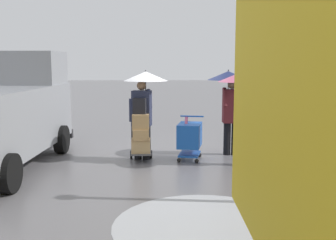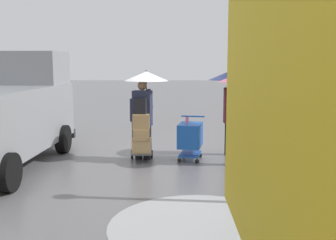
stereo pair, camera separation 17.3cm
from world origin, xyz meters
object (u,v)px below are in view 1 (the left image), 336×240
at_px(pedestrian_pink_side, 230,93).
at_px(pedestrian_white_side, 144,94).
at_px(hand_dolly_boxes, 141,135).
at_px(pedestrian_black_side, 243,96).
at_px(shopping_cart_vendor, 190,136).

bearing_deg(pedestrian_pink_side, pedestrian_white_side, 13.22).
relative_size(hand_dolly_boxes, pedestrian_black_side, 0.61).
bearing_deg(shopping_cart_vendor, pedestrian_pink_side, -152.38).
xyz_separation_m(pedestrian_pink_side, pedestrian_black_side, (-0.12, 1.06, 0.00)).
height_order(pedestrian_pink_side, pedestrian_white_side, same).
bearing_deg(pedestrian_black_side, pedestrian_white_side, -13.94).
bearing_deg(pedestrian_pink_side, hand_dolly_boxes, 17.37).
relative_size(shopping_cart_vendor, pedestrian_pink_side, 0.49).
bearing_deg(hand_dolly_boxes, pedestrian_white_side, -109.21).
distance_m(shopping_cart_vendor, hand_dolly_boxes, 1.17).
relative_size(hand_dolly_boxes, pedestrian_pink_side, 0.61).
bearing_deg(shopping_cart_vendor, hand_dolly_boxes, 7.09).
distance_m(hand_dolly_boxes, pedestrian_pink_side, 2.48).
xyz_separation_m(shopping_cart_vendor, hand_dolly_boxes, (1.15, 0.14, 0.07)).
distance_m(pedestrian_pink_side, pedestrian_white_side, 2.18).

